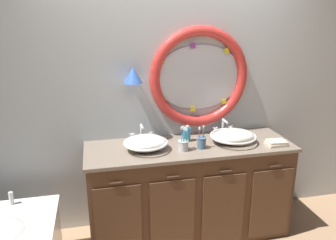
{
  "coord_description": "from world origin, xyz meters",
  "views": [
    {
      "loc": [
        -0.7,
        -2.44,
        2.03
      ],
      "look_at": [
        -0.09,
        0.25,
        1.16
      ],
      "focal_mm": 35.84,
      "sensor_mm": 36.0,
      "label": 1
    }
  ],
  "objects_px": {
    "sink_basin_left": "(146,143)",
    "folded_hand_towel": "(276,143)",
    "soap_dispenser": "(187,134)",
    "toothbrush_holder_left": "(183,144)",
    "sink_basin_right": "(233,136)",
    "toothbrush_holder_right": "(202,142)"
  },
  "relations": [
    {
      "from": "soap_dispenser",
      "to": "folded_hand_towel",
      "type": "xyz_separation_m",
      "value": [
        0.75,
        -0.28,
        -0.05
      ]
    },
    {
      "from": "sink_basin_right",
      "to": "folded_hand_towel",
      "type": "bearing_deg",
      "value": -22.18
    },
    {
      "from": "sink_basin_right",
      "to": "toothbrush_holder_right",
      "type": "xyz_separation_m",
      "value": [
        -0.32,
        -0.07,
        -0.0
      ]
    },
    {
      "from": "sink_basin_left",
      "to": "soap_dispenser",
      "type": "bearing_deg",
      "value": 17.65
    },
    {
      "from": "folded_hand_towel",
      "to": "soap_dispenser",
      "type": "bearing_deg",
      "value": 159.91
    },
    {
      "from": "sink_basin_left",
      "to": "toothbrush_holder_right",
      "type": "bearing_deg",
      "value": -7.86
    },
    {
      "from": "soap_dispenser",
      "to": "folded_hand_towel",
      "type": "height_order",
      "value": "soap_dispenser"
    },
    {
      "from": "sink_basin_left",
      "to": "folded_hand_towel",
      "type": "distance_m",
      "value": 1.17
    },
    {
      "from": "folded_hand_towel",
      "to": "toothbrush_holder_left",
      "type": "bearing_deg",
      "value": 175.46
    },
    {
      "from": "soap_dispenser",
      "to": "sink_basin_right",
      "type": "bearing_deg",
      "value": -18.17
    },
    {
      "from": "sink_basin_right",
      "to": "soap_dispenser",
      "type": "relative_size",
      "value": 2.71
    },
    {
      "from": "toothbrush_holder_right",
      "to": "folded_hand_towel",
      "type": "height_order",
      "value": "toothbrush_holder_right"
    },
    {
      "from": "sink_basin_right",
      "to": "folded_hand_towel",
      "type": "relative_size",
      "value": 2.36
    },
    {
      "from": "toothbrush_holder_right",
      "to": "soap_dispenser",
      "type": "bearing_deg",
      "value": 110.4
    },
    {
      "from": "sink_basin_left",
      "to": "toothbrush_holder_left",
      "type": "xyz_separation_m",
      "value": [
        0.31,
        -0.08,
        -0.01
      ]
    },
    {
      "from": "sink_basin_left",
      "to": "sink_basin_right",
      "type": "bearing_deg",
      "value": 0.0
    },
    {
      "from": "folded_hand_towel",
      "to": "sink_basin_left",
      "type": "bearing_deg",
      "value": 172.88
    },
    {
      "from": "toothbrush_holder_right",
      "to": "folded_hand_towel",
      "type": "distance_m",
      "value": 0.69
    },
    {
      "from": "toothbrush_holder_left",
      "to": "soap_dispenser",
      "type": "xyz_separation_m",
      "value": [
        0.09,
        0.21,
        0.01
      ]
    },
    {
      "from": "sink_basin_left",
      "to": "sink_basin_right",
      "type": "relative_size",
      "value": 0.91
    },
    {
      "from": "soap_dispenser",
      "to": "toothbrush_holder_left",
      "type": "bearing_deg",
      "value": -114.45
    },
    {
      "from": "sink_basin_left",
      "to": "folded_hand_towel",
      "type": "bearing_deg",
      "value": -7.12
    }
  ]
}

